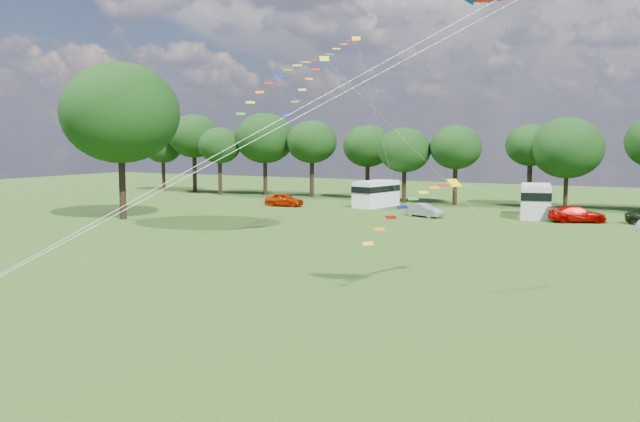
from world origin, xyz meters
The scene contains 12 objects.
ground_plane centered at (0.00, 0.00, 0.00)m, with size 180.00×180.00×0.00m, color black.
tree_line centered at (5.30, 54.99, 6.35)m, with size 102.98×10.98×10.27m.
big_tree centered at (-30.00, 28.00, 9.02)m, with size 10.00×10.00×13.28m.
car_a centered at (-23.77, 44.28, 0.67)m, with size 1.59×4.03×1.34m, color #AA1B00.
car_b centered at (-7.93, 41.86, 0.59)m, with size 1.24×3.32×1.17m, color gray.
car_c centered at (4.59, 44.03, 0.66)m, with size 1.86×4.43×1.33m, color #9C0400.
campervan_b centered at (-15.36, 48.22, 1.41)m, with size 3.22×5.68×2.62m.
campervan_c centered at (0.75, 46.22, 1.54)m, with size 3.69×6.25×2.87m.
tent_orange centered at (0.88, 45.27, 0.02)m, with size 2.71×2.97×2.12m.
streamer_kite_a centered at (-9.73, 27.16, 12.12)m, with size 3.35×5.50×5.76m.
streamer_kite_b centered at (-9.42, 21.46, 10.84)m, with size 4.32×4.66×3.80m.
streamer_kite_c centered at (2.11, 13.90, 4.05)m, with size 3.12×4.98×2.80m.
Camera 1 is at (13.66, -17.24, 6.98)m, focal length 40.00 mm.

